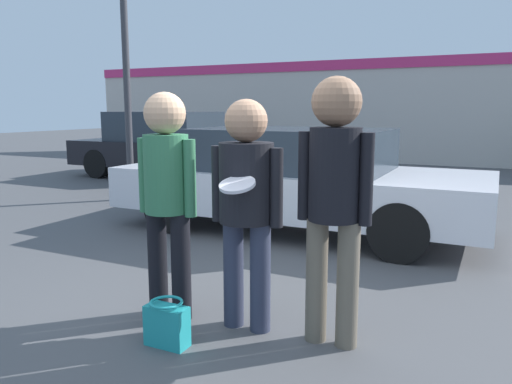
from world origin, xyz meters
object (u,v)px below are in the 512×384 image
Objects in this scene: person_left at (167,186)px; handbag at (167,324)px; person_middle_with_frisbee at (246,194)px; parked_car_near at (296,178)px; person_right at (334,187)px; parked_car_far at (167,145)px.

person_left reaches higher than handbag.
person_middle_with_frisbee is 5.21× the size of handbag.
person_left is 0.36× the size of parked_car_near.
person_left reaches higher than parked_car_near.
person_middle_with_frisbee is 0.92× the size of person_right.
person_right reaches higher than handbag.
person_right reaches higher than parked_car_near.
parked_car_far is at bearing 129.85° from person_middle_with_frisbee.
person_middle_with_frisbee is at bearing -176.42° from person_right.
person_right is 0.38× the size of parked_car_near.
person_middle_with_frisbee is 0.37× the size of parked_car_far.
person_left reaches higher than person_middle_with_frisbee.
person_left is at bearing -173.38° from person_middle_with_frisbee.
parked_car_far is at bearing 125.93° from handbag.
person_left is 1.28m from person_right.
person_middle_with_frisbee is at bearing 54.10° from handbag.
parked_car_near is at bearing 93.10° from person_left.
handbag is at bearing -125.90° from person_middle_with_frisbee.
parked_car_near is at bearing 97.20° from handbag.
handbag is (-0.99, -0.54, -0.94)m from person_right.
parked_car_far is (-6.09, 6.49, -0.33)m from person_right.
parked_car_far is (-4.82, 6.60, -0.27)m from person_left.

